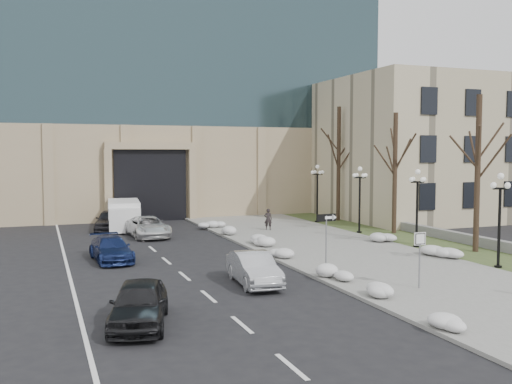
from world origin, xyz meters
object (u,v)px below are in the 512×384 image
lamppost_a (500,207)px  car_b (254,269)px  car_d (148,227)px  keep_sign (420,248)px  pedestrian (268,219)px  car_c (111,249)px  one_way_sign (330,225)px  car_e (110,220)px  box_truck (124,215)px  car_a (139,303)px  lamppost_b (417,197)px  lamppost_d (317,186)px  lamppost_c (360,191)px

lamppost_a → car_b: bearing=174.1°
car_d → keep_sign: (7.83, -19.16, 1.10)m
car_d → pedestrian: (8.67, -0.42, 0.20)m
car_c → one_way_sign: 11.77m
car_b → keep_sign: (6.01, -3.52, 1.10)m
car_e → box_truck: 1.28m
lamppost_a → car_a: bearing=-170.9°
car_a → lamppost_b: bearing=42.4°
keep_sign → lamppost_a: 6.86m
pedestrian → lamppost_d: lamppost_d is taller
car_e → lamppost_a: 26.80m
car_b → lamppost_d: lamppost_d is taller
car_e → car_d: bearing=-50.5°
car_e → pedestrian: (10.70, -4.72, 0.13)m
lamppost_c → lamppost_d: same height
car_e → box_truck: (1.12, 0.56, 0.24)m
car_d → lamppost_b: bearing=-40.6°
car_a → keep_sign: (11.66, 0.63, 1.05)m
keep_sign → car_b: bearing=154.0°
car_c → lamppost_a: 19.87m
pedestrian → lamppost_d: (5.52, 3.01, 2.17)m
car_b → lamppost_b: lamppost_b is taller
car_c → lamppost_b: lamppost_b is taller
box_truck → keep_sign: 25.57m
pedestrian → lamppost_d: 6.65m
car_a → car_e: car_e is taller
car_a → car_e: size_ratio=0.98×
car_a → lamppost_b: 20.44m
car_b → lamppost_d: (12.38, 18.22, 2.37)m
one_way_sign → pedestrian: bearing=73.5°
car_d → keep_sign: size_ratio=2.06×
car_c → keep_sign: keep_sign is taller
one_way_sign → lamppost_c: size_ratio=0.61×
keep_sign → lamppost_d: size_ratio=0.52×
pedestrian → keep_sign: 18.77m
car_c → car_d: car_d is taller
box_truck → one_way_sign: bearing=-64.9°
pedestrian → lamppost_a: lamppost_a is taller
one_way_sign → lamppost_b: 9.63m
lamppost_a → lamppost_c: size_ratio=1.00×
car_d → lamppost_b: lamppost_b is taller
box_truck → lamppost_b: (15.10, -15.27, 2.07)m
car_c → pedestrian: size_ratio=2.86×
car_a → car_c: car_a is taller
box_truck → lamppost_a: 26.57m
box_truck → one_way_sign: one_way_sign is taller
car_c → car_e: car_e is taller
car_d → lamppost_b: (14.19, -10.41, 2.37)m
car_d → one_way_sign: (5.80, -15.10, 1.69)m
car_d → one_way_sign: size_ratio=1.74×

